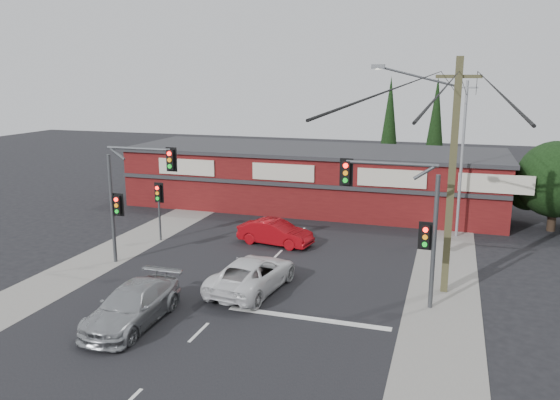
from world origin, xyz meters
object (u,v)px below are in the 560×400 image
(silver_suv, at_px, (132,306))
(utility_pole, at_px, (449,170))
(shop_building, at_px, (313,177))
(red_sedan, at_px, (275,233))
(white_suv, at_px, (252,274))

(silver_suv, xyz_separation_m, utility_pole, (11.07, 6.92, 4.66))
(silver_suv, xyz_separation_m, shop_building, (1.72, 20.92, 1.40))
(silver_suv, relative_size, utility_pole, 0.50)
(red_sedan, height_order, shop_building, shop_building)
(white_suv, height_order, red_sedan, white_suv)
(red_sedan, bearing_deg, utility_pole, -105.98)
(white_suv, height_order, shop_building, shop_building)
(white_suv, bearing_deg, shop_building, -78.43)
(silver_suv, bearing_deg, shop_building, 84.74)
(shop_building, bearing_deg, utility_pole, -56.24)
(silver_suv, distance_m, shop_building, 21.04)
(shop_building, height_order, utility_pole, utility_pole)
(red_sedan, distance_m, shop_building, 9.83)
(shop_building, bearing_deg, silver_suv, -94.69)
(silver_suv, height_order, utility_pole, utility_pole)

